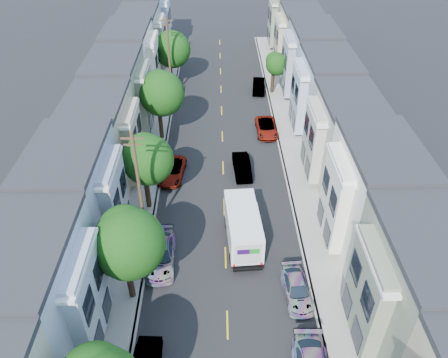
% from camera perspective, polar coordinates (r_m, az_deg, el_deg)
% --- Properties ---
extents(ground, '(160.00, 160.00, 0.00)m').
position_cam_1_polar(ground, '(34.22, 0.21, -10.23)').
color(ground, black).
rests_on(ground, ground).
extents(road_slab, '(12.00, 70.00, 0.02)m').
position_cam_1_polar(road_slab, '(45.78, -0.17, 3.64)').
color(road_slab, black).
rests_on(road_slab, ground).
extents(curb_left, '(0.30, 70.00, 0.15)m').
position_cam_1_polar(curb_left, '(46.08, -7.73, 3.60)').
color(curb_left, gray).
rests_on(curb_left, ground).
extents(curb_right, '(0.30, 70.00, 0.15)m').
position_cam_1_polar(curb_right, '(46.21, 7.37, 3.74)').
color(curb_right, gray).
rests_on(curb_right, ground).
extents(sidewalk_left, '(2.60, 70.00, 0.15)m').
position_cam_1_polar(sidewalk_left, '(46.25, -9.33, 3.57)').
color(sidewalk_left, gray).
rests_on(sidewalk_left, ground).
extents(sidewalk_right, '(2.60, 70.00, 0.15)m').
position_cam_1_polar(sidewalk_right, '(46.42, 8.96, 3.74)').
color(sidewalk_right, gray).
rests_on(sidewalk_right, ground).
extents(centerline, '(0.12, 70.00, 0.01)m').
position_cam_1_polar(centerline, '(45.79, -0.17, 3.63)').
color(centerline, gold).
rests_on(centerline, ground).
extents(townhouse_row_left, '(5.00, 70.00, 8.50)m').
position_cam_1_polar(townhouse_row_left, '(47.00, -13.92, 3.39)').
color(townhouse_row_left, '#B4B39F').
rests_on(townhouse_row_left, ground).
extents(townhouse_row_right, '(5.00, 70.00, 8.50)m').
position_cam_1_polar(townhouse_row_right, '(47.25, 13.50, 3.65)').
color(townhouse_row_right, '#B4B39F').
rests_on(townhouse_row_right, ground).
extents(tree_b, '(4.70, 4.70, 7.58)m').
position_cam_1_polar(tree_b, '(28.58, -12.49, -8.26)').
color(tree_b, black).
rests_on(tree_b, ground).
extents(tree_c, '(4.24, 4.24, 7.16)m').
position_cam_1_polar(tree_c, '(36.08, -10.04, 2.43)').
color(tree_c, black).
rests_on(tree_c, ground).
extents(tree_d, '(4.70, 4.70, 7.68)m').
position_cam_1_polar(tree_d, '(45.94, -8.27, 10.95)').
color(tree_d, black).
rests_on(tree_d, ground).
extents(tree_e, '(4.70, 4.70, 7.29)m').
position_cam_1_polar(tree_e, '(58.57, -6.87, 16.43)').
color(tree_e, black).
rests_on(tree_e, ground).
extents(tree_far_r, '(2.83, 2.83, 5.33)m').
position_cam_1_polar(tree_far_r, '(56.79, 6.81, 14.62)').
color(tree_far_r, black).
rests_on(tree_far_r, ground).
extents(utility_pole_near, '(1.60, 0.26, 10.00)m').
position_cam_1_polar(utility_pole_near, '(32.72, -10.95, -1.43)').
color(utility_pole_near, '#42301E').
rests_on(utility_pole_near, ground).
extents(utility_pole_far, '(1.60, 0.26, 10.00)m').
position_cam_1_polar(utility_pole_far, '(55.36, -7.17, 15.44)').
color(utility_pole_far, '#42301E').
rests_on(utility_pole_far, ground).
extents(fedex_truck, '(2.46, 6.40, 3.07)m').
position_cam_1_polar(fedex_truck, '(34.23, 2.50, -6.20)').
color(fedex_truck, white).
rests_on(fedex_truck, ground).
extents(lead_sedan, '(1.84, 4.45, 1.45)m').
position_cam_1_polar(lead_sedan, '(42.25, 2.37, 1.61)').
color(lead_sedan, black).
rests_on(lead_sedan, ground).
extents(parked_left_c, '(2.26, 5.09, 1.51)m').
position_cam_1_polar(parked_left_c, '(33.73, -8.25, -9.77)').
color(parked_left_c, '#9FA7B5').
rests_on(parked_left_c, ground).
extents(parked_left_d, '(2.66, 4.98, 1.33)m').
position_cam_1_polar(parked_left_d, '(42.04, -6.78, 1.05)').
color(parked_left_d, maroon).
rests_on(parked_left_d, ground).
extents(parked_right_b, '(2.04, 4.27, 1.25)m').
position_cam_1_polar(parked_right_b, '(31.82, 9.48, -14.02)').
color(parked_right_b, white).
rests_on(parked_right_b, ground).
extents(parked_right_c, '(2.31, 4.81, 1.32)m').
position_cam_1_polar(parked_right_c, '(48.86, 5.56, 6.66)').
color(parked_right_c, black).
rests_on(parked_right_c, ground).
extents(parked_right_d, '(1.89, 4.36, 1.41)m').
position_cam_1_polar(parked_right_d, '(58.35, 4.54, 12.01)').
color(parked_right_d, black).
rests_on(parked_right_d, ground).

